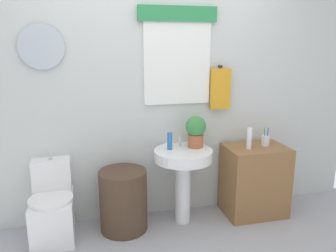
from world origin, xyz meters
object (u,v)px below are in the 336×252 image
(laundry_hamper, at_px, (123,200))
(lotion_bottle, at_px, (249,138))
(pedestal_sink, at_px, (183,167))
(wooden_cabinet, at_px, (254,180))
(soap_bottle, at_px, (170,141))
(toilet, at_px, (53,208))
(potted_plant, at_px, (196,130))
(toothbrush_cup, at_px, (265,140))

(laundry_hamper, xyz_separation_m, lotion_bottle, (1.23, -0.04, 0.53))
(pedestal_sink, bearing_deg, laundry_hamper, 180.00)
(wooden_cabinet, bearing_deg, soap_bottle, 176.75)
(toilet, distance_m, pedestal_sink, 1.25)
(toilet, bearing_deg, potted_plant, 1.20)
(toilet, relative_size, toothbrush_cup, 3.85)
(soap_bottle, bearing_deg, toothbrush_cup, -1.75)
(laundry_hamper, xyz_separation_m, soap_bottle, (0.46, 0.05, 0.53))
(wooden_cabinet, xyz_separation_m, toothbrush_cup, (0.11, 0.02, 0.41))
(lotion_bottle, bearing_deg, soap_bottle, 173.38)
(laundry_hamper, distance_m, soap_bottle, 0.71)
(laundry_hamper, distance_m, toothbrush_cup, 1.52)
(laundry_hamper, relative_size, toothbrush_cup, 3.15)
(potted_plant, bearing_deg, toilet, -178.80)
(lotion_bottle, relative_size, toothbrush_cup, 1.12)
(soap_bottle, xyz_separation_m, toothbrush_cup, (0.99, -0.03, -0.05))
(wooden_cabinet, height_order, soap_bottle, soap_bottle)
(toilet, height_order, lotion_bottle, lotion_bottle)
(toilet, xyz_separation_m, soap_bottle, (1.09, 0.02, 0.55))
(toilet, bearing_deg, toothbrush_cup, -0.32)
(laundry_hamper, height_order, lotion_bottle, lotion_bottle)
(wooden_cabinet, distance_m, lotion_bottle, 0.48)
(pedestal_sink, bearing_deg, soap_bottle, 157.38)
(wooden_cabinet, bearing_deg, pedestal_sink, 180.00)
(laundry_hamper, bearing_deg, toothbrush_cup, 0.78)
(potted_plant, bearing_deg, wooden_cabinet, -5.51)
(pedestal_sink, bearing_deg, toilet, 178.51)
(pedestal_sink, distance_m, wooden_cabinet, 0.79)
(laundry_hamper, height_order, toothbrush_cup, toothbrush_cup)
(soap_bottle, bearing_deg, potted_plant, 2.20)
(laundry_hamper, relative_size, pedestal_sink, 0.78)
(lotion_bottle, bearing_deg, potted_plant, 169.03)
(laundry_hamper, distance_m, potted_plant, 0.95)
(laundry_hamper, height_order, pedestal_sink, pedestal_sink)
(pedestal_sink, height_order, soap_bottle, soap_bottle)
(laundry_hamper, height_order, soap_bottle, soap_bottle)
(lotion_bottle, bearing_deg, pedestal_sink, 176.51)
(lotion_bottle, bearing_deg, wooden_cabinet, 20.66)
(pedestal_sink, relative_size, potted_plant, 2.43)
(toilet, height_order, laundry_hamper, toilet)
(toothbrush_cup, bearing_deg, laundry_hamper, -179.22)
(soap_bottle, height_order, potted_plant, potted_plant)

